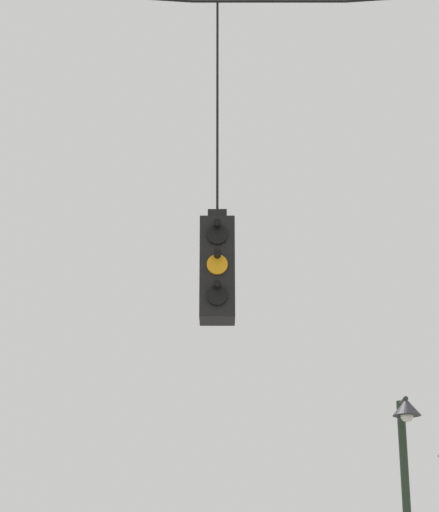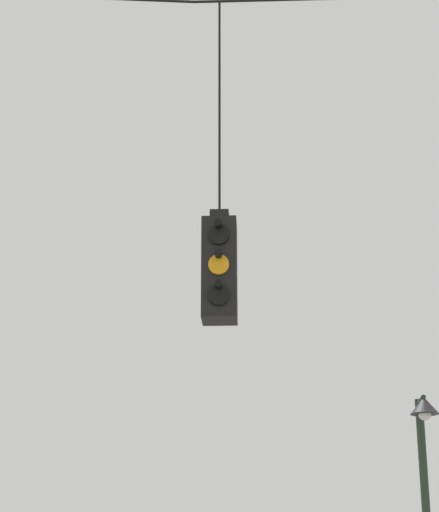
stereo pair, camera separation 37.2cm
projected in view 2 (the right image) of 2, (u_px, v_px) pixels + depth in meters
The scene contains 2 objects.
traffic_light_over_intersection at pixel (219, 267), 9.71m from camera, with size 0.34×0.46×3.56m.
street_lamp at pixel (428, 500), 13.94m from camera, with size 0.41×0.72×4.77m.
Camera 2 is at (-0.16, -9.62, 1.93)m, focal length 70.00 mm.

